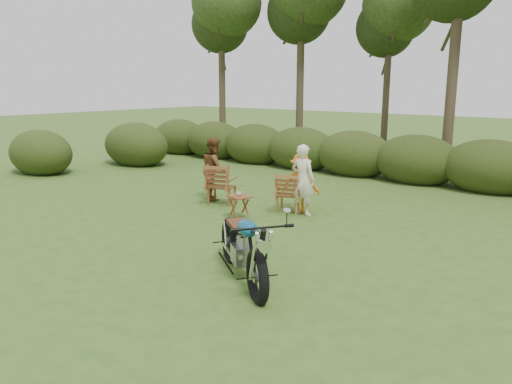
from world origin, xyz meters
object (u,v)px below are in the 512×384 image
Objects in this scene: lawn_chair_right at (290,211)px; adult_b at (215,199)px; lawn_chair_left at (222,203)px; cup at (238,194)px; child at (300,212)px; motorcycle at (242,278)px; side_table at (239,207)px; adult_a at (302,215)px.

lawn_chair_right is 2.16m from adult_b.
cup is (1.22, -0.80, 0.54)m from lawn_chair_left.
child is (0.69, 1.31, -0.54)m from cup.
adult_b reaches higher than motorcycle.
motorcycle is 4.52× the size of side_table.
motorcycle is 4.07m from child.
lawn_chair_left is 0.74× the size of child.
lawn_chair_left is at bearing 146.56° from cup.
cup reaches higher than side_table.
lawn_chair_left is (-1.71, -0.39, 0.00)m from lawn_chair_right.
child reaches higher than lawn_chair_left.
adult_a is at bearing 52.14° from cup.
side_table is at bearing -167.92° from adult_b.
adult_b is (-0.44, 0.22, 0.00)m from lawn_chair_left.
lawn_chair_left is at bearing -5.92° from child.
cup is (-2.19, 2.47, 0.54)m from motorcycle.
cup reaches higher than lawn_chair_right.
motorcycle is 1.45× the size of adult_b.
side_table is at bearing 45.09° from lawn_chair_right.
cup is 0.09× the size of child.
side_table is at bearing 40.45° from child.
child reaches higher than side_table.
adult_a reaches higher than adult_b.
cup reaches higher than lawn_chair_left.
lawn_chair_right is at bearing 66.72° from side_table.
side_table is (1.21, -0.77, 0.25)m from lawn_chair_left.
lawn_chair_right is 0.39m from adult_a.
adult_a is (-1.32, 3.59, 0.00)m from motorcycle.
motorcycle reaches higher than lawn_chair_left.
adult_a reaches higher than motorcycle.
lawn_chair_left is 7.79× the size of cup.
adult_b is 1.18× the size of child.
child is (2.35, 0.29, 0.00)m from adult_b.
cup is 1.58m from child.
lawn_chair_right is 1.79× the size of side_table.
side_table reaches higher than lawn_chair_right.
motorcycle reaches higher than lawn_chair_right.
motorcycle is 1.71× the size of child.
lawn_chair_left is 0.63× the size of adult_b.
cup is at bearing 41.32° from child.
cup is 1.52m from adult_a.
adult_a is at bearing 51.08° from side_table.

